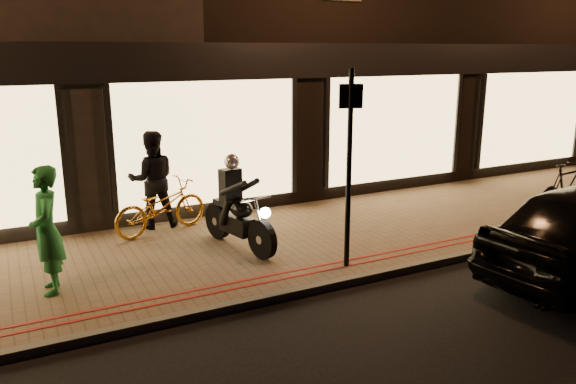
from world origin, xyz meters
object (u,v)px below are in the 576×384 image
object	(u,v)px
sign_post	(349,159)
bicycle_gold	(161,207)
motorcycle	(237,212)
person_green	(47,230)

from	to	relation	value
sign_post	bicycle_gold	size ratio (longest dim) A/B	1.63
motorcycle	person_green	size ratio (longest dim) A/B	1.09
sign_post	bicycle_gold	bearing A→B (deg)	125.61
motorcycle	bicycle_gold	world-z (taller)	motorcycle
sign_post	motorcycle	bearing A→B (deg)	126.76
motorcycle	person_green	bearing A→B (deg)	177.16
bicycle_gold	person_green	xyz separation A→B (m)	(-2.03, -1.87, 0.40)
motorcycle	bicycle_gold	distance (m)	1.67
bicycle_gold	person_green	bearing A→B (deg)	116.28
motorcycle	bicycle_gold	xyz separation A→B (m)	(-0.93, 1.37, -0.13)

